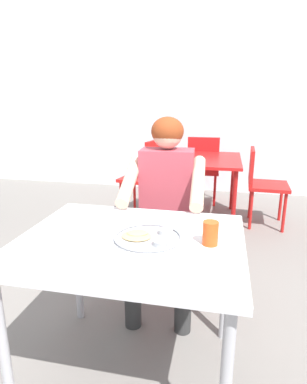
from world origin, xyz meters
The scene contains 11 objects.
ground_plane centered at (0.00, 0.00, -0.03)m, with size 12.00×12.00×0.05m, color slate.
back_wall centered at (0.00, 3.55, 1.70)m, with size 12.00×0.12×3.40m, color silver.
table_foreground centered at (0.09, 0.01, 0.65)m, with size 1.00×0.82×0.73m.
thali_tray centered at (0.17, 0.02, 0.75)m, with size 0.31×0.31×0.03m.
drinking_cup centered at (0.44, 0.03, 0.79)m, with size 0.07×0.07×0.10m.
chair_foreground centered at (0.12, 0.89, 0.49)m, with size 0.41×0.44×0.84m.
diner_foreground centered at (0.13, 0.67, 0.73)m, with size 0.51×0.57×1.23m.
table_background_red centered at (0.27, 2.29, 0.62)m, with size 0.79×0.94×0.70m.
chair_red_left centered at (-0.37, 2.22, 0.52)m, with size 0.46×0.48×0.89m.
chair_red_right centered at (0.88, 2.25, 0.49)m, with size 0.43×0.45×0.83m.
chair_red_far centered at (0.23, 2.85, 0.50)m, with size 0.41×0.41×0.87m.
Camera 1 is at (0.47, -1.29, 1.35)m, focal length 30.72 mm.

